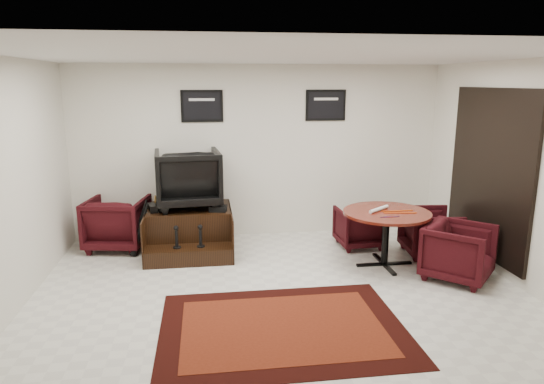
{
  "coord_description": "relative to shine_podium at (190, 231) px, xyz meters",
  "views": [
    {
      "loc": [
        -0.86,
        -5.34,
        2.53
      ],
      "look_at": [
        -0.0,
        0.9,
        1.09
      ],
      "focal_mm": 32.0,
      "sensor_mm": 36.0,
      "label": 1
    }
  ],
  "objects": [
    {
      "name": "ground",
      "position": [
        1.14,
        -1.84,
        -0.3
      ],
      "size": [
        6.0,
        6.0,
        0.0
      ],
      "primitive_type": "plane",
      "color": "beige",
      "rests_on": "ground"
    },
    {
      "name": "room_shell",
      "position": [
        1.55,
        -1.72,
        1.48
      ],
      "size": [
        6.02,
        5.02,
        2.81
      ],
      "color": "silver",
      "rests_on": "ground"
    },
    {
      "name": "area_rug",
      "position": [
        1.02,
        -2.6,
        -0.29
      ],
      "size": [
        2.55,
        1.91,
        0.01
      ],
      "color": "black",
      "rests_on": "ground"
    },
    {
      "name": "shine_podium",
      "position": [
        0.0,
        0.0,
        0.0
      ],
      "size": [
        1.26,
        1.3,
        0.65
      ],
      "color": "black",
      "rests_on": "ground"
    },
    {
      "name": "shine_chair",
      "position": [
        -0.0,
        0.14,
        0.84
      ],
      "size": [
        1.03,
        0.97,
        0.98
      ],
      "primitive_type": "imported",
      "rotation": [
        0.0,
        0.0,
        3.23
      ],
      "color": "black",
      "rests_on": "shine_podium"
    },
    {
      "name": "shoes_pair",
      "position": [
        -0.47,
        -0.05,
        0.4
      ],
      "size": [
        0.28,
        0.32,
        0.1
      ],
      "color": "black",
      "rests_on": "shine_podium"
    },
    {
      "name": "polish_kit",
      "position": [
        0.43,
        -0.2,
        0.39
      ],
      "size": [
        0.28,
        0.22,
        0.09
      ],
      "primitive_type": "cube",
      "rotation": [
        0.0,
        0.0,
        -0.22
      ],
      "color": "black",
      "rests_on": "shine_podium"
    },
    {
      "name": "umbrella_black",
      "position": [
        -0.71,
        -0.18,
        0.12
      ],
      "size": [
        0.31,
        0.12,
        0.84
      ],
      "primitive_type": null,
      "color": "black",
      "rests_on": "ground"
    },
    {
      "name": "umbrella_hooked",
      "position": [
        -0.74,
        -0.04,
        0.13
      ],
      "size": [
        0.32,
        0.12,
        0.85
      ],
      "primitive_type": null,
      "color": "black",
      "rests_on": "ground"
    },
    {
      "name": "armchair_side",
      "position": [
        -1.1,
        0.25,
        0.14
      ],
      "size": [
        0.99,
        0.94,
        0.88
      ],
      "primitive_type": "imported",
      "rotation": [
        0.0,
        0.0,
        2.97
      ],
      "color": "black",
      "rests_on": "ground"
    },
    {
      "name": "meeting_table",
      "position": [
        2.72,
        -1.02,
        0.39
      ],
      "size": [
        1.2,
        1.2,
        0.78
      ],
      "color": "#440F09",
      "rests_on": "ground"
    },
    {
      "name": "table_chair_back",
      "position": [
        2.61,
        -0.19,
        0.04
      ],
      "size": [
        0.69,
        0.65,
        0.68
      ],
      "primitive_type": "imported",
      "rotation": [
        0.0,
        0.0,
        3.19
      ],
      "color": "black",
      "rests_on": "ground"
    },
    {
      "name": "table_chair_window",
      "position": [
        3.55,
        -0.7,
        0.08
      ],
      "size": [
        0.76,
        0.8,
        0.77
      ],
      "primitive_type": "imported",
      "rotation": [
        0.0,
        0.0,
        1.48
      ],
      "color": "black",
      "rests_on": "ground"
    },
    {
      "name": "table_chair_corner",
      "position": [
        3.49,
        -1.62,
        0.1
      ],
      "size": [
        1.07,
        1.08,
        0.81
      ],
      "primitive_type": "imported",
      "rotation": [
        0.0,
        0.0,
        0.81
      ],
      "color": "black",
      "rests_on": "ground"
    },
    {
      "name": "paper_roll",
      "position": [
        2.63,
        -0.97,
        0.51
      ],
      "size": [
        0.36,
        0.3,
        0.05
      ],
      "primitive_type": "cylinder",
      "rotation": [
        0.0,
        1.57,
        0.66
      ],
      "color": "white",
      "rests_on": "meeting_table"
    },
    {
      "name": "table_clutter",
      "position": [
        2.84,
        -1.11,
        0.49
      ],
      "size": [
        0.57,
        0.3,
        0.01
      ],
      "color": "#D94B0C",
      "rests_on": "meeting_table"
    }
  ]
}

